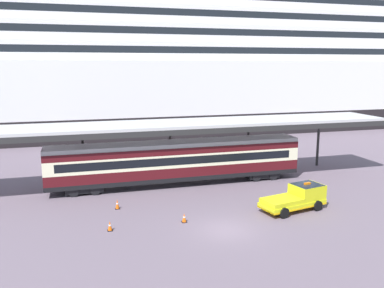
% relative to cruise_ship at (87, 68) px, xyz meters
% --- Properties ---
extents(ground_plane, '(400.00, 400.00, 0.00)m').
position_rel_cruise_ship_xyz_m(ground_plane, '(7.42, -47.56, -10.58)').
color(ground_plane, '#655764').
extents(cruise_ship, '(174.51, 27.63, 32.03)m').
position_rel_cruise_ship_xyz_m(cruise_ship, '(0.00, 0.00, 0.00)').
color(cruise_ship, black).
rests_on(cruise_ship, ground).
extents(platform_canopy, '(42.02, 5.59, 5.83)m').
position_rel_cruise_ship_xyz_m(platform_canopy, '(6.75, -35.88, -5.00)').
color(platform_canopy, '#B9B9B9').
rests_on(platform_canopy, ground).
extents(train_carriage, '(23.53, 2.81, 4.11)m').
position_rel_cruise_ship_xyz_m(train_carriage, '(6.75, -36.30, -8.27)').
color(train_carriage, black).
rests_on(train_carriage, ground).
extents(service_truck, '(5.51, 3.07, 2.02)m').
position_rel_cruise_ship_xyz_m(service_truck, '(14.16, -45.29, -9.59)').
color(service_truck, yellow).
rests_on(service_truck, ground).
extents(traffic_cone_near, '(0.36, 0.36, 0.78)m').
position_rel_cruise_ship_xyz_m(traffic_cone_near, '(0.66, -41.38, -10.20)').
color(traffic_cone_near, black).
rests_on(traffic_cone_near, ground).
extents(traffic_cone_mid, '(0.36, 0.36, 0.68)m').
position_rel_cruise_ship_xyz_m(traffic_cone_mid, '(4.99, -45.45, -10.24)').
color(traffic_cone_mid, black).
rests_on(traffic_cone_mid, ground).
extents(traffic_cone_far, '(0.36, 0.36, 0.69)m').
position_rel_cruise_ship_xyz_m(traffic_cone_far, '(-0.25, -45.52, -10.24)').
color(traffic_cone_far, black).
rests_on(traffic_cone_far, ground).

